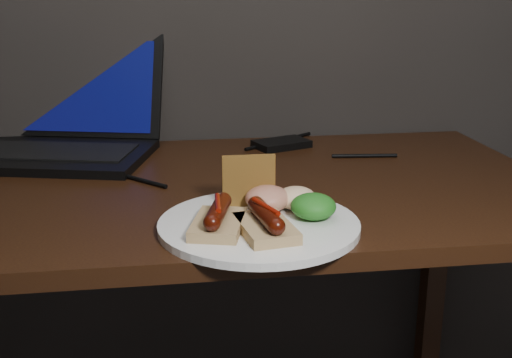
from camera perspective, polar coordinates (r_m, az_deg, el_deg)
name	(u,v)px	position (r m, az deg, el deg)	size (l,w,h in m)	color
desk	(183,229)	(1.22, -6.46, -4.46)	(1.40, 0.70, 0.75)	black
laptop	(61,129)	(1.46, -16.98, 4.27)	(0.47, 0.44, 0.25)	black
hard_drive	(281,144)	(1.46, 2.28, 3.14)	(0.12, 0.07, 0.02)	black
desk_cables	(183,161)	(1.34, -6.47, 1.61)	(0.90, 0.39, 0.01)	black
plate	(259,225)	(0.97, 0.26, -4.12)	(0.31, 0.31, 0.01)	white
bread_sausage_left	(218,219)	(0.94, -3.39, -3.53)	(0.10, 0.13, 0.04)	tan
bread_sausage_center	(266,222)	(0.92, 0.87, -3.88)	(0.09, 0.12, 0.04)	tan
crispbread	(249,181)	(1.02, -0.64, -0.15)	(0.09, 0.01, 0.09)	olive
salad_greens	(313,206)	(0.98, 5.12, -2.43)	(0.07, 0.07, 0.04)	#115715
salsa_mound	(268,198)	(1.01, 1.06, -1.74)	(0.07, 0.07, 0.04)	#A71014
coleslaw_mound	(296,198)	(1.02, 3.61, -1.69)	(0.06, 0.06, 0.04)	#EDE6CD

